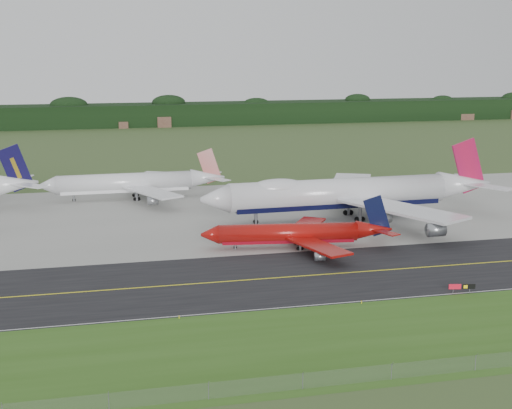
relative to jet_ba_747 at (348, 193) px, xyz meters
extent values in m
plane|color=#384E24|center=(-19.40, -38.17, -6.66)|extent=(600.00, 600.00, 0.00)
cube|color=#315719|center=(-19.40, -73.17, -6.65)|extent=(400.00, 30.00, 0.01)
cube|color=black|center=(-19.40, -42.17, -6.65)|extent=(400.00, 32.00, 0.02)
cube|color=gray|center=(-19.40, 12.83, -6.65)|extent=(400.00, 78.00, 0.01)
cube|color=yellow|center=(-19.40, -42.17, -6.63)|extent=(400.00, 0.40, 0.00)
cube|color=silver|center=(-19.40, -57.67, -6.63)|extent=(400.00, 0.25, 0.00)
plane|color=slate|center=(-19.40, -86.17, -5.56)|extent=(320.00, 0.00, 320.00)
cylinder|color=slate|center=(-19.40, -86.17, -5.56)|extent=(0.10, 0.10, 2.20)
cube|color=black|center=(-19.40, 236.83, -0.66)|extent=(700.00, 24.00, 12.00)
cylinder|color=silver|center=(-2.80, -0.07, 0.21)|extent=(55.97, 8.53, 7.09)
cube|color=black|center=(-2.80, -0.07, -2.09)|extent=(53.14, 6.68, 2.48)
cone|color=silver|center=(-34.19, -0.88, 0.21)|extent=(7.16, 7.26, 7.09)
cone|color=silver|center=(32.45, 0.84, 0.74)|extent=(14.91, 7.47, 7.09)
ellipsoid|color=silver|center=(-18.43, -0.48, 2.16)|extent=(14.61, 6.40, 4.52)
cube|color=silver|center=(7.29, -15.61, -1.03)|extent=(23.10, 32.76, 0.61)
cube|color=silver|center=(6.47, 15.96, -1.03)|extent=(21.84, 32.98, 0.61)
cube|color=#B61440|center=(33.24, 0.86, 5.56)|extent=(10.20, 0.83, 14.68)
cylinder|color=gray|center=(2.92, -15.03, -2.97)|extent=(3.94, 3.08, 2.98)
cylinder|color=gray|center=(2.14, 15.16, -2.97)|extent=(3.94, 3.08, 2.98)
cylinder|color=gray|center=(9.68, -28.59, -2.97)|extent=(3.94, 3.08, 2.98)
cylinder|color=gray|center=(8.19, 29.06, -2.97)|extent=(3.94, 3.08, 2.98)
cylinder|color=black|center=(-24.00, -0.62, -6.02)|extent=(1.29, 0.61, 1.28)
cylinder|color=slate|center=(1.76, -3.85, -4.29)|extent=(1.02, 1.02, 4.74)
cylinder|color=black|center=(1.76, -3.85, -6.02)|extent=(1.29, 0.67, 1.28)
cylinder|color=slate|center=(1.56, 3.94, -4.29)|extent=(1.02, 1.02, 4.74)
cylinder|color=black|center=(1.56, 3.94, -6.02)|extent=(1.29, 0.67, 1.28)
cylinder|color=#960E0A|center=(-21.91, -22.53, -3.35)|extent=(30.19, 7.98, 4.05)
cube|color=maroon|center=(-21.91, -22.53, -4.67)|extent=(28.57, 6.78, 1.42)
cone|color=#960E0A|center=(-38.59, -20.29, -3.35)|extent=(4.24, 4.51, 4.05)
cone|color=#960E0A|center=(-3.17, -25.03, -3.05)|extent=(8.36, 5.06, 4.05)
cube|color=#960E0A|center=(-17.93, -31.46, -4.06)|extent=(10.13, 17.52, 0.46)
cube|color=#960E0A|center=(-15.72, -14.95, -4.06)|extent=(13.53, 16.95, 0.46)
cube|color=black|center=(-2.61, -25.11, 0.00)|extent=(6.38, 1.17, 9.21)
cylinder|color=gray|center=(-18.76, -35.37, -5.17)|extent=(2.42, 1.98, 1.70)
cylinder|color=gray|center=(-15.49, -10.96, -5.17)|extent=(2.42, 1.98, 1.70)
cylinder|color=black|center=(-33.18, -21.02, -6.29)|extent=(0.77, 0.42, 0.73)
cylinder|color=slate|center=(-19.83, -25.05, -5.61)|extent=(0.64, 0.64, 2.09)
cylinder|color=black|center=(-19.83, -25.05, -6.29)|extent=(0.77, 0.46, 0.73)
cylinder|color=slate|center=(-19.24, -20.64, -5.61)|extent=(0.64, 0.64, 2.09)
cylinder|color=black|center=(-19.24, -20.64, -6.29)|extent=(0.77, 0.46, 0.73)
cone|color=white|center=(-83.25, 32.01, -0.13)|extent=(14.01, 9.74, 6.48)
cube|color=#100D39|center=(-82.55, 32.21, 4.15)|extent=(8.85, 3.00, 13.07)
cylinder|color=silver|center=(-53.70, 36.78, -1.78)|extent=(37.73, 5.63, 5.23)
cube|color=white|center=(-53.70, 36.78, -3.48)|extent=(35.84, 4.31, 1.83)
cone|color=silver|center=(-74.90, 36.56, -1.78)|extent=(4.77, 5.28, 5.23)
cone|color=silver|center=(-29.89, 37.03, -1.39)|extent=(10.00, 5.34, 5.23)
cube|color=silver|center=(-46.99, 26.06, -2.70)|extent=(15.46, 22.40, 0.47)
cube|color=silver|center=(-47.21, 47.64, -2.70)|extent=(15.11, 22.47, 0.47)
cube|color=red|center=(-29.31, 37.04, 2.01)|extent=(7.22, 0.50, 10.40)
cylinder|color=gray|center=(-47.24, 20.90, -4.13)|extent=(2.88, 2.23, 2.20)
cylinder|color=gray|center=(-47.58, 52.80, -4.13)|extent=(2.88, 2.23, 2.20)
cylinder|color=black|center=(-68.02, 36.63, -6.18)|extent=(0.95, 0.43, 0.94)
cylinder|color=slate|center=(-50.66, 33.93, -5.00)|extent=(0.74, 0.74, 3.30)
cylinder|color=black|center=(-50.66, 33.93, -6.18)|extent=(0.95, 0.48, 0.94)
cylinder|color=slate|center=(-50.72, 39.69, -5.00)|extent=(0.74, 0.74, 3.30)
cylinder|color=black|center=(-50.72, 39.69, -6.18)|extent=(0.95, 0.48, 0.94)
cylinder|color=slate|center=(-1.20, -57.14, -6.31)|extent=(0.12, 0.12, 0.69)
cylinder|color=slate|center=(1.69, -57.68, -6.31)|extent=(0.12, 0.12, 0.69)
cube|color=#A90D1F|center=(-0.91, -57.19, -5.53)|extent=(2.15, 0.57, 0.88)
cube|color=black|center=(0.92, -57.53, -5.53)|extent=(1.00, 0.35, 0.88)
cube|color=black|center=(2.07, -57.75, -5.53)|extent=(1.19, 0.39, 0.88)
cylinder|color=yellow|center=(-49.77, -58.67, -6.41)|extent=(0.16, 0.16, 0.50)
cylinder|color=yellow|center=(-18.91, -58.67, -6.41)|extent=(0.16, 0.16, 0.50)
camera|label=1|loc=(-61.56, -165.66, 35.41)|focal=50.00mm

